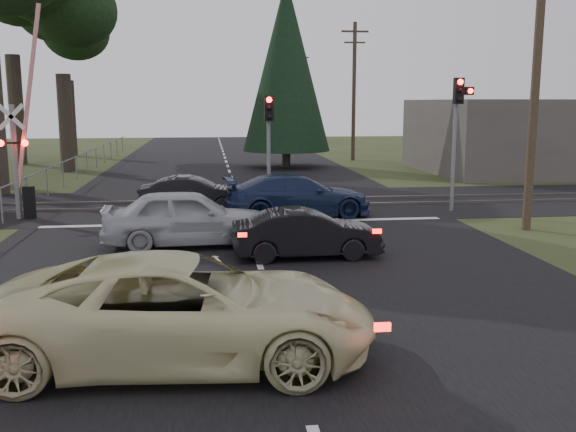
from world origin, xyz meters
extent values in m
plane|color=#2B3819|center=(0.00, 0.00, 0.00)|extent=(120.00, 120.00, 0.00)
cube|color=black|center=(0.00, 10.00, 0.01)|extent=(14.00, 100.00, 0.01)
cube|color=black|center=(0.00, 12.00, 0.01)|extent=(120.00, 8.00, 0.01)
cube|color=silver|center=(0.00, 8.20, 0.01)|extent=(13.00, 0.35, 0.00)
cube|color=#59544C|center=(0.00, 11.20, 0.05)|extent=(120.00, 0.12, 0.10)
cube|color=#59544C|center=(0.00, 12.80, 0.05)|extent=(120.00, 0.12, 0.10)
cylinder|color=slate|center=(-7.50, 9.80, 1.90)|extent=(0.18, 0.18, 3.80)
cube|color=white|center=(-7.50, 9.70, 3.40)|extent=(0.88, 0.03, 0.88)
cube|color=white|center=(-7.50, 9.70, 3.40)|extent=(0.88, 0.03, 0.88)
cube|color=black|center=(-7.50, 9.72, 2.55)|extent=(0.90, 0.06, 0.06)
sphere|color=#FF0C07|center=(-7.88, 9.65, 2.55)|extent=(0.22, 0.22, 0.22)
sphere|color=#FF0C07|center=(-7.12, 9.65, 2.55)|extent=(0.22, 0.22, 0.22)
cube|color=black|center=(-7.15, 9.80, 0.55)|extent=(0.35, 0.25, 1.10)
cube|color=red|center=(-6.95, 9.80, 4.00)|extent=(1.16, 0.10, 5.93)
cylinder|color=slate|center=(7.50, 9.60, 1.90)|extent=(0.14, 0.14, 3.80)
cube|color=black|center=(7.50, 9.42, 4.25)|extent=(0.32, 0.24, 0.90)
sphere|color=#FF0C07|center=(7.50, 9.29, 4.55)|extent=(0.20, 0.20, 0.20)
sphere|color=black|center=(7.50, 9.29, 4.25)|extent=(0.18, 0.18, 0.18)
sphere|color=black|center=(7.50, 9.29, 3.95)|extent=(0.18, 0.18, 0.18)
cube|color=black|center=(7.88, 9.42, 4.25)|extent=(0.28, 0.22, 0.28)
sphere|color=#FF0C07|center=(7.88, 9.30, 4.25)|extent=(0.18, 0.18, 0.18)
cylinder|color=slate|center=(1.00, 10.80, 1.60)|extent=(0.14, 0.14, 3.20)
cube|color=black|center=(1.00, 10.62, 3.65)|extent=(0.32, 0.24, 0.90)
sphere|color=#FF0C07|center=(1.00, 10.49, 3.95)|extent=(0.20, 0.20, 0.20)
sphere|color=black|center=(1.00, 10.49, 3.65)|extent=(0.18, 0.18, 0.18)
sphere|color=black|center=(1.00, 10.49, 3.35)|extent=(0.18, 0.18, 0.18)
cylinder|color=#4C3D2D|center=(8.50, 6.00, 4.50)|extent=(0.26, 0.26, 9.00)
cylinder|color=#4C3D2D|center=(8.50, 30.00, 4.50)|extent=(0.26, 0.26, 9.00)
cube|color=#4C3D2D|center=(8.50, 30.00, 8.40)|extent=(1.80, 0.12, 0.12)
cube|color=#4C3D2D|center=(8.50, 30.00, 7.70)|extent=(1.40, 0.10, 0.10)
cylinder|color=#4C3D2D|center=(8.50, 55.00, 4.50)|extent=(0.26, 0.26, 9.00)
cube|color=#4C3D2D|center=(8.50, 55.00, 8.40)|extent=(1.80, 0.12, 0.12)
cube|color=#4C3D2D|center=(8.50, 55.00, 7.70)|extent=(1.40, 0.10, 0.10)
cylinder|color=#473D33|center=(-9.00, 25.00, 2.70)|extent=(0.80, 0.80, 5.40)
cylinder|color=#473D33|center=(-13.00, 30.00, 3.38)|extent=(0.89, 0.89, 6.75)
cylinder|color=#473D33|center=(-11.00, 36.00, 2.70)|extent=(0.80, 0.80, 5.40)
ellipsoid|color=black|center=(-11.00, 36.00, 9.60)|extent=(6.00, 6.00, 7.20)
cylinder|color=#473D33|center=(3.50, 26.00, 1.00)|extent=(0.50, 0.50, 2.00)
cone|color=black|center=(3.50, 26.00, 6.00)|extent=(5.20, 5.20, 10.00)
cube|color=#59514C|center=(18.00, 22.00, 2.00)|extent=(14.00, 10.00, 4.00)
imported|color=beige|center=(-1.61, -2.99, 0.81)|extent=(5.98, 3.10, 1.61)
imported|color=black|center=(1.24, 3.27, 0.61)|extent=(3.74, 1.37, 1.22)
imported|color=#ACB0B4|center=(-1.75, 5.00, 0.78)|extent=(4.64, 2.02, 1.56)
imported|color=#182548|center=(1.82, 9.10, 0.72)|extent=(5.11, 2.37, 1.45)
imported|color=black|center=(-1.75, 10.65, 0.62)|extent=(3.85, 1.55, 1.25)
camera|label=1|loc=(-1.18, -12.30, 3.87)|focal=40.00mm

